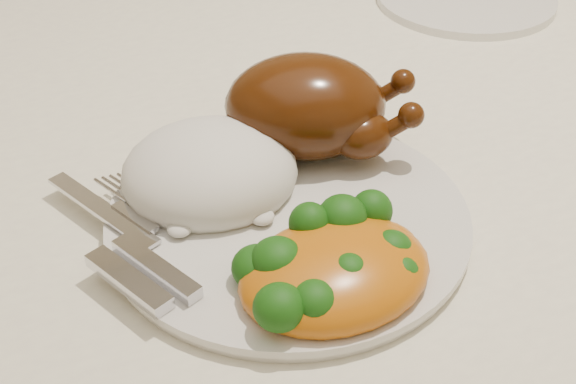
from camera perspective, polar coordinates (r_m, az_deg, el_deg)
name	(u,v)px	position (r m, az deg, el deg)	size (l,w,h in m)	color
dining_table	(245,211)	(0.75, -3.09, -1.37)	(1.60, 0.90, 0.76)	brown
tablecloth	(242,146)	(0.71, -3.29, 3.28)	(1.73, 1.03, 0.18)	beige
dinner_plate	(288,221)	(0.57, 0.00, -2.05)	(0.25, 0.25, 0.01)	silver
roast_chicken	(310,107)	(0.61, 1.59, 6.09)	(0.16, 0.13, 0.08)	#461C07
rice_mound	(210,173)	(0.58, -5.58, 1.34)	(0.15, 0.14, 0.07)	white
mac_and_cheese	(335,266)	(0.51, 3.33, -5.29)	(0.13, 0.11, 0.05)	#C9790C
cutlery	(132,251)	(0.53, -11.02, -4.16)	(0.07, 0.17, 0.01)	#BCBCC3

